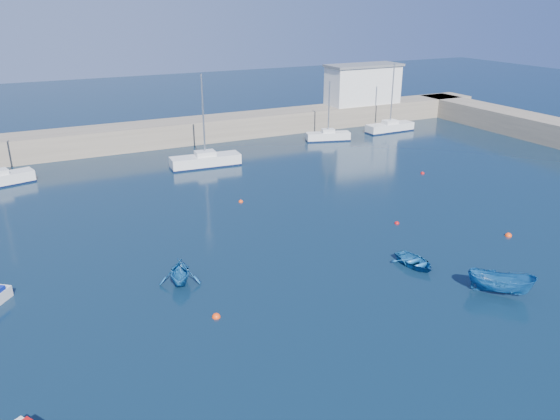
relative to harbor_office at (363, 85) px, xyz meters
name	(u,v)px	position (x,y,z in m)	size (l,w,h in m)	color
ground	(387,368)	(-30.00, -46.00, -5.10)	(220.00, 220.00, 0.00)	#0B1F32
back_wall	(146,135)	(-30.00, 0.00, -3.80)	(96.00, 4.50, 2.60)	gray
right_arm	(515,122)	(14.00, -14.00, -3.80)	(4.50, 32.00, 2.60)	gray
harbor_office	(363,85)	(0.00, 0.00, 0.00)	(10.00, 4.00, 5.00)	silver
sailboat_6	(206,160)	(-26.63, -10.98, -4.46)	(7.21, 2.43, 9.32)	silver
sailboat_7	(328,136)	(-9.68, -7.09, -4.53)	(5.49, 2.91, 7.09)	silver
sailboat_8	(390,127)	(0.00, -6.51, -4.50)	(6.59, 1.98, 8.61)	silver
dinghy_center	(415,262)	(-22.07, -38.34, -4.79)	(2.16, 3.02, 0.63)	#155290
dinghy_left	(180,272)	(-36.19, -33.83, -4.34)	(2.50, 2.89, 1.52)	#155290
dinghy_right	(501,283)	(-20.01, -43.39, -4.38)	(1.40, 3.72, 1.43)	#155290
buoy_0	(216,317)	(-35.58, -38.38, -5.10)	(0.47, 0.47, 0.47)	#FF3E0D
buoy_1	(397,224)	(-18.64, -32.10, -5.10)	(0.38, 0.38, 0.38)	#B20D0F
buoy_2	(508,236)	(-12.87, -37.58, -5.10)	(0.49, 0.49, 0.49)	#FF3E0D
buoy_3	(241,202)	(-27.48, -22.35, -5.10)	(0.39, 0.39, 0.39)	#FF3E0D
buoy_4	(422,174)	(-8.35, -22.87, -5.10)	(0.38, 0.38, 0.38)	#B20D0F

